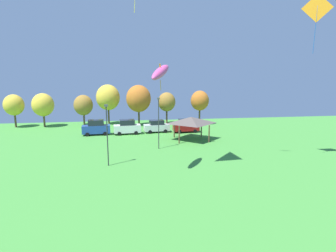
% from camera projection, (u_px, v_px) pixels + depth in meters
% --- Properties ---
extents(kite_flying_2, '(2.68, 3.89, 2.74)m').
position_uv_depth(kite_flying_2, '(160.00, 72.00, 24.54)').
color(kite_flying_2, '#E54C93').
extents(kite_flying_4, '(2.70, 1.34, 6.00)m').
position_uv_depth(kite_flying_4, '(317.00, 9.00, 26.80)').
color(kite_flying_4, orange).
extents(parked_car_leftmost, '(4.70, 2.24, 2.59)m').
position_uv_depth(parked_car_leftmost, '(96.00, 128.00, 44.10)').
color(parked_car_leftmost, '#234299').
rests_on(parked_car_leftmost, ground).
extents(parked_car_second_from_left, '(4.66, 2.41, 2.50)m').
position_uv_depth(parked_car_second_from_left, '(127.00, 127.00, 44.78)').
color(parked_car_second_from_left, silver).
rests_on(parked_car_second_from_left, ground).
extents(parked_car_third_from_left, '(4.59, 2.40, 2.20)m').
position_uv_depth(parked_car_third_from_left, '(157.00, 126.00, 46.28)').
color(parked_car_third_from_left, silver).
rests_on(parked_car_third_from_left, ground).
extents(parked_car_rightmost_in_row, '(4.59, 2.10, 2.42)m').
position_uv_depth(parked_car_rightmost_in_row, '(186.00, 126.00, 46.29)').
color(parked_car_rightmost_in_row, maroon).
rests_on(parked_car_rightmost_in_row, ground).
extents(park_pavilion, '(5.86, 5.37, 3.60)m').
position_uv_depth(park_pavilion, '(191.00, 120.00, 40.24)').
color(park_pavilion, brown).
rests_on(park_pavilion, ground).
extents(light_post_0, '(0.36, 0.20, 6.91)m').
position_uv_depth(light_post_0, '(159.00, 121.00, 34.86)').
color(light_post_0, '#2D2D33').
rests_on(light_post_0, ground).
extents(light_post_1, '(0.36, 0.20, 6.69)m').
position_uv_depth(light_post_1, '(107.00, 132.00, 27.89)').
color(light_post_1, '#2D2D33').
rests_on(light_post_1, ground).
extents(treeline_tree_0, '(3.71, 3.71, 6.44)m').
position_uv_depth(treeline_tree_0, '(14.00, 105.00, 50.63)').
color(treeline_tree_0, brown).
rests_on(treeline_tree_0, ground).
extents(treeline_tree_1, '(4.10, 4.10, 6.64)m').
position_uv_depth(treeline_tree_1, '(43.00, 105.00, 51.11)').
color(treeline_tree_1, brown).
rests_on(treeline_tree_1, ground).
extents(treeline_tree_2, '(3.79, 3.79, 6.19)m').
position_uv_depth(treeline_tree_2, '(83.00, 105.00, 53.33)').
color(treeline_tree_2, brown).
rests_on(treeline_tree_2, ground).
extents(treeline_tree_3, '(4.80, 4.80, 8.25)m').
position_uv_depth(treeline_tree_3, '(108.00, 98.00, 53.88)').
color(treeline_tree_3, brown).
rests_on(treeline_tree_3, ground).
extents(treeline_tree_4, '(4.90, 4.90, 8.20)m').
position_uv_depth(treeline_tree_4, '(139.00, 99.00, 52.17)').
color(treeline_tree_4, brown).
rests_on(treeline_tree_4, ground).
extents(treeline_tree_5, '(3.63, 3.63, 6.63)m').
position_uv_depth(treeline_tree_5, '(167.00, 102.00, 54.73)').
color(treeline_tree_5, brown).
rests_on(treeline_tree_5, ground).
extents(treeline_tree_6, '(3.75, 3.75, 7.01)m').
position_uv_depth(treeline_tree_6, '(200.00, 101.00, 54.01)').
color(treeline_tree_6, brown).
rests_on(treeline_tree_6, ground).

